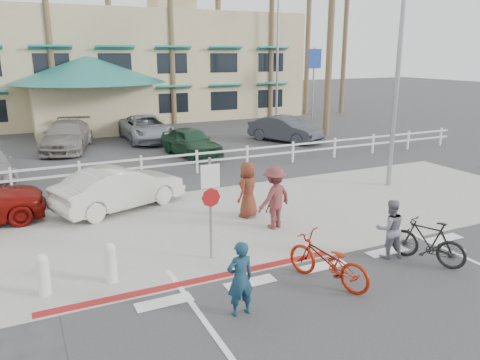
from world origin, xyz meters
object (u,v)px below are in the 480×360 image
bike_red (327,261)px  bike_black (428,241)px  car_white_sedan (120,188)px  sign_post (210,204)px

bike_red → bike_black: 2.88m
bike_red → car_white_sedan: (-3.09, 7.27, 0.16)m
sign_post → car_white_sedan: bearing=104.1°
sign_post → car_white_sedan: sign_post is taller
sign_post → car_white_sedan: size_ratio=0.67×
sign_post → bike_black: size_ratio=1.57×
sign_post → bike_black: bearing=-27.8°
bike_red → car_white_sedan: bearing=-87.1°
bike_red → sign_post: bearing=-71.9°
bike_red → car_white_sedan: size_ratio=0.49×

